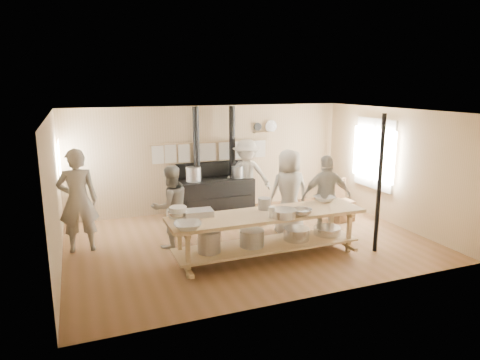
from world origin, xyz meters
The scene contains 24 objects.
ground centered at (0.00, 0.00, 0.00)m, with size 7.00×7.00×0.00m, color brown.
room_shell centered at (0.00, 0.00, 1.62)m, with size 7.00×7.00×7.00m.
window_right centered at (3.47, 0.60, 1.50)m, with size 0.09×1.50×1.65m.
left_opening centered at (-3.45, 2.00, 1.60)m, with size 0.00×0.90×0.90m.
stove centered at (-0.01, 2.12, 0.52)m, with size 1.90×0.75×2.60m.
towel_rail centered at (0.00, 2.40, 1.55)m, with size 3.00×0.04×0.47m.
back_wall_shelf centered at (1.46, 2.43, 2.00)m, with size 0.63×0.14×0.32m.
prep_table centered at (-0.01, -0.90, 0.52)m, with size 3.60×0.90×0.85m.
support_post centered at (2.05, -1.35, 1.30)m, with size 0.08×0.08×2.60m, color black.
cook_far_left centered at (-3.15, 0.69, 0.99)m, with size 0.72×0.47×1.97m, color #9D978B.
cook_left centered at (-1.50, 0.29, 0.80)m, with size 0.78×0.61×1.61m, color #9D978B.
cook_center centered at (1.01, 0.22, 0.90)m, with size 0.88×0.57×1.79m, color #9D978B.
cook_right centered at (1.58, -0.35, 0.86)m, with size 1.01×0.42×1.72m, color #9D978B.
cook_by_window centered at (0.75, 1.95, 0.90)m, with size 1.17×0.67×1.81m, color #9D978B.
chair centered at (2.56, 0.51, 0.28)m, with size 0.47×0.47×0.95m.
bowl_white_a centered at (-1.55, -1.23, 0.90)m, with size 0.44×0.44×0.11m, color white.
bowl_steel_a centered at (-1.55, -0.57, 0.90)m, with size 0.35×0.35×0.11m, color silver.
bowl_white_b centered at (1.39, -0.57, 0.90)m, with size 0.39×0.39×0.10m, color white.
bowl_steel_b centered at (0.52, -1.23, 0.91)m, with size 0.35×0.35×0.11m, color silver.
roasting_pan centered at (-1.20, -0.62, 0.91)m, with size 0.50×0.33×0.11m, color #B2B2B7.
mixing_bowl_large centered at (0.16, -1.22, 0.92)m, with size 0.44×0.44×0.14m, color silver.
bucket_galv centered at (0.04, -0.67, 0.96)m, with size 0.24×0.24×0.22m, color gray.
deep_bowl_enamel centered at (-1.55, -0.57, 0.94)m, with size 0.30×0.30×0.19m, color white.
pitcher centered at (-0.04, -1.16, 0.94)m, with size 0.12×0.12×0.19m, color white.
Camera 1 is at (-3.11, -7.55, 3.10)m, focal length 32.00 mm.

